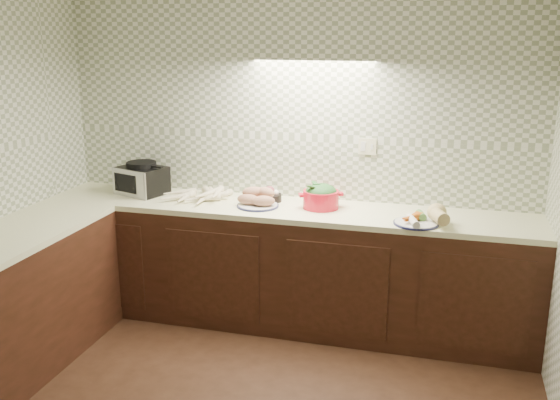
% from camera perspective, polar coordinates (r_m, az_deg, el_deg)
% --- Properties ---
extents(room, '(3.60, 3.60, 2.60)m').
position_cam_1_polar(room, '(2.96, -7.16, 5.26)').
color(room, black).
rests_on(room, ground).
extents(counter, '(3.60, 3.60, 0.90)m').
position_cam_1_polar(counter, '(4.18, -11.79, -8.85)').
color(counter, black).
rests_on(counter, ground).
extents(toaster_oven, '(0.42, 0.37, 0.25)m').
position_cam_1_polar(toaster_oven, '(4.97, -12.53, 1.89)').
color(toaster_oven, black).
rests_on(toaster_oven, counter).
extents(parsnip_pile, '(0.44, 0.41, 0.07)m').
position_cam_1_polar(parsnip_pile, '(4.74, -7.00, 0.45)').
color(parsnip_pile, beige).
rests_on(parsnip_pile, counter).
extents(sweet_potato_plate, '(0.30, 0.30, 0.14)m').
position_cam_1_polar(sweet_potato_plate, '(4.52, -2.02, 0.08)').
color(sweet_potato_plate, '#191C42').
rests_on(sweet_potato_plate, counter).
extents(onion_bowl, '(0.15, 0.15, 0.12)m').
position_cam_1_polar(onion_bowl, '(4.65, -0.82, 0.40)').
color(onion_bowl, black).
rests_on(onion_bowl, counter).
extents(dutch_oven, '(0.34, 0.34, 0.18)m').
position_cam_1_polar(dutch_oven, '(4.47, 3.76, 0.34)').
color(dutch_oven, red).
rests_on(dutch_oven, counter).
extents(veg_plate, '(0.37, 0.36, 0.14)m').
position_cam_1_polar(veg_plate, '(4.22, 13.22, -1.48)').
color(veg_plate, '#191C42').
rests_on(veg_plate, counter).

